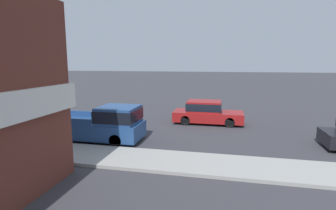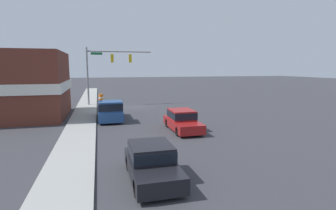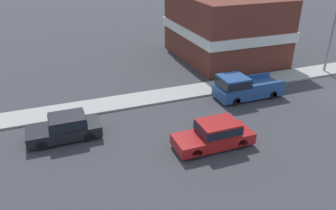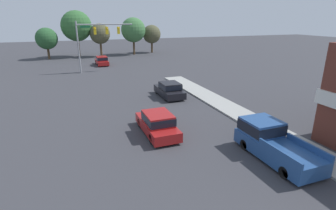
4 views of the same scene
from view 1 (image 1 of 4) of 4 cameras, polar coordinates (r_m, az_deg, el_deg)
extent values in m
plane|color=#38383D|center=(22.31, -29.52, -2.93)|extent=(200.00, 200.00, 0.00)
cylinder|color=black|center=(19.43, 13.22, -2.62)|extent=(0.22, 0.66, 0.66)
cylinder|color=black|center=(17.78, 13.29, -3.73)|extent=(0.22, 0.66, 0.66)
cylinder|color=black|center=(19.59, 4.53, -2.30)|extent=(0.22, 0.66, 0.66)
cylinder|color=black|center=(17.97, 3.79, -3.36)|extent=(0.22, 0.66, 0.66)
cube|color=maroon|center=(18.59, 8.71, -2.43)|extent=(1.90, 4.78, 0.67)
cube|color=maroon|center=(18.48, 7.88, -0.25)|extent=(1.75, 2.29, 0.74)
cube|color=black|center=(18.48, 7.88, -0.25)|extent=(1.77, 2.38, 0.52)
cylinder|color=black|center=(16.50, 32.45, -5.99)|extent=(0.22, 0.66, 0.66)
cylinder|color=black|center=(15.38, -8.47, -5.63)|extent=(0.22, 0.66, 0.66)
cylinder|color=black|center=(13.68, -11.32, -7.61)|extent=(0.22, 0.66, 0.66)
cylinder|color=black|center=(16.82, -19.09, -4.75)|extent=(0.22, 0.66, 0.66)
cylinder|color=black|center=(15.28, -22.82, -6.37)|extent=(0.22, 0.66, 0.66)
cube|color=navy|center=(15.14, -15.66, -5.04)|extent=(2.13, 5.33, 0.85)
cube|color=navy|center=(14.33, -10.68, -2.08)|extent=(2.02, 2.03, 0.89)
cube|color=black|center=(14.33, -10.68, -2.08)|extent=(2.04, 2.11, 0.62)
cube|color=navy|center=(16.43, -17.70, -1.87)|extent=(0.12, 3.00, 0.35)
cube|color=navy|center=(14.76, -21.59, -3.33)|extent=(0.12, 3.00, 0.35)
camera|label=2|loc=(21.47, 69.00, 4.94)|focal=28.00mm
camera|label=3|loc=(34.17, 26.09, 19.77)|focal=35.00mm
camera|label=4|loc=(29.38, -24.78, 15.38)|focal=28.00mm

